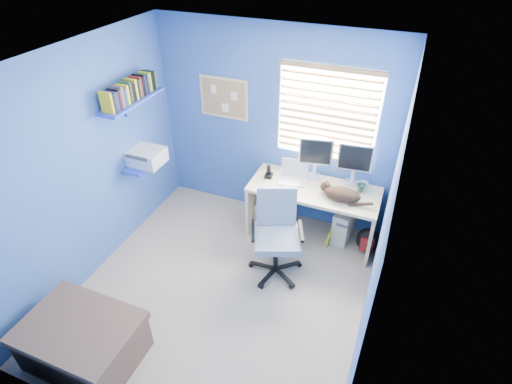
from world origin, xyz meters
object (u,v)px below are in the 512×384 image
at_px(laptop, 293,174).
at_px(tower_pc, 344,223).
at_px(office_chair, 276,244).
at_px(desk, 312,213).
at_px(cat, 342,194).

xyz_separation_m(laptop, tower_pc, (0.69, 0.08, -0.62)).
bearing_deg(office_chair, laptop, 95.16).
height_order(desk, laptop, laptop).
relative_size(laptop, cat, 0.79).
height_order(desk, office_chair, office_chair).
bearing_deg(desk, cat, -16.46).
distance_m(cat, office_chair, 0.94).
bearing_deg(office_chair, desk, 73.19).
relative_size(cat, office_chair, 0.41).
height_order(tower_pc, office_chair, office_chair).
height_order(laptop, office_chair, office_chair).
xyz_separation_m(laptop, cat, (0.63, -0.15, -0.04)).
bearing_deg(office_chair, tower_pc, 53.93).
relative_size(desk, cat, 3.71).
distance_m(laptop, cat, 0.65).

